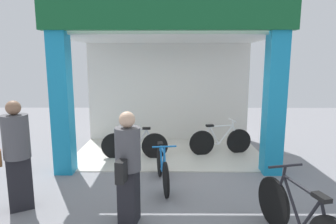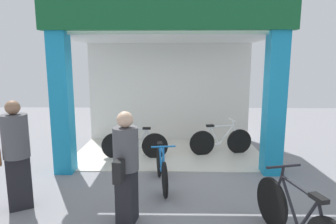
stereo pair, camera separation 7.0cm
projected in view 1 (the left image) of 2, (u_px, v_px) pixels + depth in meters
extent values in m
plane|color=gray|center=(168.00, 172.00, 5.91)|extent=(17.11, 17.11, 0.00)
cube|color=beige|center=(168.00, 152.00, 7.18)|extent=(4.56, 2.59, 0.02)
cube|color=silver|center=(168.00, 92.00, 8.22)|extent=(4.56, 0.12, 2.82)
cube|color=#198CBF|center=(62.00, 105.00, 5.68)|extent=(0.36, 0.36, 2.82)
cube|color=#198CBF|center=(274.00, 105.00, 5.66)|extent=(0.36, 0.36, 2.82)
cube|color=#14592D|center=(168.00, 6.00, 5.21)|extent=(4.76, 0.20, 0.84)
cube|color=silver|center=(168.00, 38.00, 6.71)|extent=(4.56, 2.59, 0.06)
cylinder|color=black|center=(155.00, 146.00, 6.71)|extent=(0.61, 0.05, 0.61)
cylinder|color=black|center=(114.00, 146.00, 6.70)|extent=(0.61, 0.05, 0.61)
cylinder|color=silver|center=(145.00, 147.00, 6.71)|extent=(0.41, 0.04, 0.08)
cylinder|color=silver|center=(142.00, 139.00, 6.67)|extent=(0.27, 0.04, 0.46)
cylinder|color=silver|center=(129.00, 138.00, 6.67)|extent=(0.38, 0.04, 0.48)
cylinder|color=silver|center=(134.00, 129.00, 6.63)|extent=(0.59, 0.04, 0.05)
cylinder|color=silver|center=(150.00, 138.00, 6.67)|extent=(0.20, 0.04, 0.41)
cylinder|color=silver|center=(118.00, 138.00, 6.67)|extent=(0.18, 0.04, 0.42)
cylinder|color=silver|center=(122.00, 126.00, 6.62)|extent=(0.05, 0.03, 0.13)
cylinder|color=silver|center=(122.00, 124.00, 6.61)|extent=(0.03, 0.43, 0.03)
cube|color=black|center=(146.00, 128.00, 6.63)|extent=(0.19, 0.09, 0.05)
cylinder|color=black|center=(202.00, 143.00, 6.94)|extent=(0.61, 0.15, 0.61)
cylinder|color=black|center=(239.00, 141.00, 7.11)|extent=(0.61, 0.15, 0.61)
cylinder|color=white|center=(211.00, 144.00, 6.99)|extent=(0.41, 0.11, 0.08)
cylinder|color=white|center=(214.00, 135.00, 6.97)|extent=(0.27, 0.08, 0.46)
cylinder|color=white|center=(226.00, 135.00, 7.02)|extent=(0.38, 0.10, 0.48)
cylinder|color=white|center=(221.00, 126.00, 6.96)|extent=(0.58, 0.14, 0.05)
cylinder|color=white|center=(206.00, 135.00, 6.93)|extent=(0.20, 0.07, 0.41)
cylinder|color=white|center=(235.00, 133.00, 7.06)|extent=(0.19, 0.07, 0.43)
cylinder|color=white|center=(233.00, 123.00, 7.00)|extent=(0.06, 0.04, 0.13)
cylinder|color=white|center=(232.00, 120.00, 6.98)|extent=(0.11, 0.43, 0.03)
cube|color=black|center=(210.00, 126.00, 6.90)|extent=(0.20, 0.13, 0.05)
cylinder|color=black|center=(159.00, 161.00, 5.69)|extent=(0.13, 0.60, 0.60)
cylinder|color=black|center=(166.00, 180.00, 4.79)|extent=(0.13, 0.60, 0.60)
cylinder|color=blue|center=(161.00, 166.00, 5.48)|extent=(0.09, 0.40, 0.08)
cylinder|color=blue|center=(161.00, 158.00, 5.36)|extent=(0.07, 0.26, 0.45)
cylinder|color=blue|center=(163.00, 163.00, 5.08)|extent=(0.09, 0.37, 0.47)
cylinder|color=blue|center=(162.00, 149.00, 5.16)|extent=(0.12, 0.57, 0.05)
cylinder|color=blue|center=(160.00, 154.00, 5.55)|extent=(0.06, 0.20, 0.40)
cylinder|color=blue|center=(165.00, 167.00, 4.84)|extent=(0.06, 0.18, 0.41)
cylinder|color=blue|center=(164.00, 150.00, 4.88)|extent=(0.04, 0.05, 0.12)
cylinder|color=blue|center=(164.00, 147.00, 4.88)|extent=(0.42, 0.09, 0.03)
cube|color=black|center=(160.00, 144.00, 5.44)|extent=(0.12, 0.19, 0.05)
cylinder|color=black|center=(273.00, 202.00, 3.95)|extent=(0.20, 0.67, 0.68)
cylinder|color=black|center=(311.00, 215.00, 3.23)|extent=(0.11, 0.30, 0.51)
cylinder|color=black|center=(292.00, 201.00, 3.55)|extent=(0.13, 0.41, 0.53)
cylinder|color=black|center=(301.00, 187.00, 3.38)|extent=(0.19, 0.64, 0.05)
cylinder|color=black|center=(326.00, 224.00, 3.01)|extent=(0.09, 0.23, 0.46)
cylinder|color=black|center=(279.00, 189.00, 3.81)|extent=(0.08, 0.21, 0.47)
cylinder|color=black|center=(285.00, 171.00, 3.67)|extent=(0.05, 0.06, 0.14)
cylinder|color=black|center=(286.00, 166.00, 3.65)|extent=(0.47, 0.14, 0.03)
cube|color=black|center=(321.00, 197.00, 3.06)|extent=(0.15, 0.22, 0.05)
cube|color=black|center=(129.00, 196.00, 4.00)|extent=(0.29, 0.35, 0.78)
cylinder|color=#4C4C51|center=(128.00, 149.00, 3.88)|extent=(0.40, 0.40, 0.59)
sphere|color=#D8AD8C|center=(127.00, 120.00, 3.81)|extent=(0.22, 0.22, 0.22)
cube|color=black|center=(121.00, 172.00, 3.64)|extent=(0.14, 0.20, 0.29)
cube|color=black|center=(20.00, 183.00, 4.39)|extent=(0.41, 0.38, 0.82)
cylinder|color=#4C4C51|center=(16.00, 137.00, 4.27)|extent=(0.51, 0.51, 0.66)
sphere|color=#8C664C|center=(13.00, 108.00, 4.19)|extent=(0.21, 0.21, 0.21)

